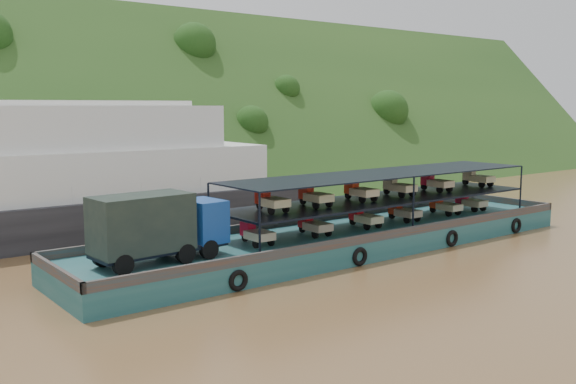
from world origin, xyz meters
TOP-DOWN VIEW (x-y plane):
  - ground at (0.00, 0.00)m, footprint 160.00×160.00m
  - hillside at (0.00, 36.00)m, footprint 140.00×39.60m
  - cargo_barge at (-2.20, -1.45)m, footprint 35.00×7.18m

SIDE VIEW (x-z plane):
  - ground at x=0.00m, z-range 0.00..0.00m
  - hillside at x=0.00m, z-range -19.80..19.80m
  - cargo_barge at x=-2.20m, z-range -1.16..3.46m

